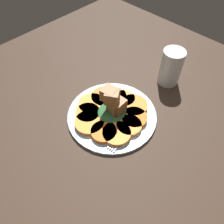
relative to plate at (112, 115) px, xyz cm
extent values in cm
cube|color=#38281E|center=(0.00, 0.00, -1.52)|extent=(120.00, 120.00, 2.00)
cylinder|color=#99B7D1|center=(0.00, 0.00, -0.02)|extent=(27.44, 27.44, 1.00)
cylinder|color=white|center=(0.00, 0.00, 0.03)|extent=(21.95, 21.95, 1.00)
cylinder|color=orange|center=(6.81, 1.09, 1.25)|extent=(6.84, 6.84, 1.35)
cylinder|color=orange|center=(5.44, 4.05, 1.25)|extent=(7.59, 7.59, 1.35)
cylinder|color=orange|center=(2.95, 6.19, 1.25)|extent=(8.69, 8.69, 1.35)
cylinder|color=orange|center=(-1.99, 6.89, 1.25)|extent=(8.56, 8.56, 1.35)
cylinder|color=orange|center=(-5.29, 5.15, 1.25)|extent=(7.52, 7.52, 1.35)
cylinder|color=orange|center=(-7.30, 2.16, 1.25)|extent=(8.77, 8.77, 1.35)
cylinder|color=orange|center=(-6.67, -3.19, 1.25)|extent=(7.43, 7.43, 1.35)
cylinder|color=orange|center=(-4.51, -6.20, 1.25)|extent=(8.20, 8.20, 1.35)
cylinder|color=orange|center=(-0.19, -6.91, 1.25)|extent=(7.41, 7.41, 1.35)
cylinder|color=#D56013|center=(3.19, -6.15, 1.25)|extent=(7.84, 7.84, 1.35)
cylinder|color=orange|center=(6.71, -2.88, 1.25)|extent=(8.80, 8.80, 1.35)
ellipsoid|color=#2D6033|center=(0.00, 0.00, 1.64)|extent=(9.40, 8.46, 2.12)
cube|color=olive|center=(0.77, -0.69, 4.76)|extent=(4.71, 4.71, 4.11)
cube|color=olive|center=(1.15, -1.12, 4.76)|extent=(4.23, 4.23, 4.11)
cube|color=olive|center=(0.02, 0.03, 8.57)|extent=(5.39, 5.39, 3.91)
cube|color=olive|center=(0.07, 1.09, 8.63)|extent=(4.54, 4.54, 3.95)
cube|color=silver|center=(2.73, -6.26, 0.78)|extent=(12.09, 3.22, 0.40)
cube|color=silver|center=(-3.94, -7.46, 0.78)|extent=(1.85, 2.53, 0.40)
cube|color=silver|center=(-6.82, -9.00, 0.78)|extent=(4.74, 1.15, 0.40)
cube|color=silver|center=(-6.94, -8.34, 0.78)|extent=(4.74, 1.15, 0.40)
cube|color=silver|center=(-7.06, -7.68, 0.78)|extent=(4.74, 1.15, 0.40)
cube|color=silver|center=(-7.18, -7.03, 0.78)|extent=(4.74, 1.15, 0.40)
cylinder|color=silver|center=(25.12, -3.10, 5.78)|extent=(7.28, 7.28, 12.60)
camera|label=1|loc=(-29.74, -28.87, 53.43)|focal=35.00mm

